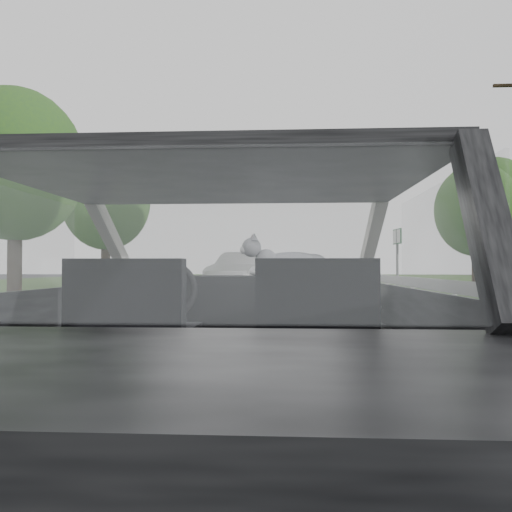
# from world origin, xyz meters

# --- Properties ---
(ground) EXTENTS (140.00, 140.00, 0.00)m
(ground) POSITION_xyz_m (0.00, 0.00, 0.00)
(ground) COLOR #313132
(ground) RESTS_ON ground
(subject_car) EXTENTS (1.80, 4.00, 1.45)m
(subject_car) POSITION_xyz_m (0.00, 0.00, 0.72)
(subject_car) COLOR black
(subject_car) RESTS_ON ground
(dashboard) EXTENTS (1.58, 0.45, 0.30)m
(dashboard) POSITION_xyz_m (0.00, 0.62, 0.85)
(dashboard) COLOR black
(dashboard) RESTS_ON subject_car
(driver_seat) EXTENTS (0.50, 0.72, 0.42)m
(driver_seat) POSITION_xyz_m (-0.40, -0.29, 0.88)
(driver_seat) COLOR black
(driver_seat) RESTS_ON subject_car
(passenger_seat) EXTENTS (0.50, 0.72, 0.42)m
(passenger_seat) POSITION_xyz_m (0.40, -0.29, 0.88)
(passenger_seat) COLOR black
(passenger_seat) RESTS_ON subject_car
(steering_wheel) EXTENTS (0.36, 0.36, 0.04)m
(steering_wheel) POSITION_xyz_m (-0.40, 0.33, 0.92)
(steering_wheel) COLOR black
(steering_wheel) RESTS_ON dashboard
(cat) EXTENTS (0.61, 0.32, 0.26)m
(cat) POSITION_xyz_m (0.32, 0.67, 1.09)
(cat) COLOR gray
(cat) RESTS_ON dashboard
(guardrail) EXTENTS (0.05, 90.00, 0.32)m
(guardrail) POSITION_xyz_m (4.30, 10.00, 0.58)
(guardrail) COLOR #9E9E9E
(guardrail) RESTS_ON ground
(other_car) EXTENTS (2.99, 5.38, 1.67)m
(other_car) POSITION_xyz_m (-1.37, 17.65, 0.83)
(other_car) COLOR #AEAEAE
(other_car) RESTS_ON ground
(highway_sign) EXTENTS (0.20, 1.07, 2.66)m
(highway_sign) POSITION_xyz_m (4.98, 18.70, 1.33)
(highway_sign) COLOR #1A5B2D
(highway_sign) RESTS_ON ground
(tree_2) EXTENTS (4.64, 4.64, 5.74)m
(tree_2) POSITION_xyz_m (9.23, 21.33, 2.87)
(tree_2) COLOR #2B4F25
(tree_2) RESTS_ON ground
(tree_3) EXTENTS (6.90, 6.90, 8.30)m
(tree_3) POSITION_xyz_m (14.47, 32.27, 4.15)
(tree_3) COLOR #2B4F25
(tree_3) RESTS_ON ground
(tree_5) EXTENTS (5.53, 5.53, 7.48)m
(tree_5) POSITION_xyz_m (-9.67, 15.35, 3.74)
(tree_5) COLOR #2B4F25
(tree_5) RESTS_ON ground
(tree_6) EXTENTS (5.43, 5.43, 7.47)m
(tree_6) POSITION_xyz_m (-9.80, 25.02, 3.74)
(tree_6) COLOR #2B4F25
(tree_6) RESTS_ON ground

